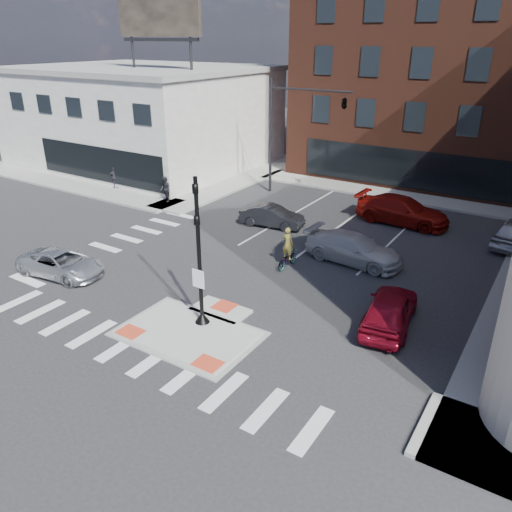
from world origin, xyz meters
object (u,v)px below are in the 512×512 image
Objects in this scene: red_sedan at (390,309)px; bg_car_red at (402,210)px; white_pickup at (354,248)px; pedestrian_b at (115,178)px; silver_suv at (61,264)px; cyclist at (287,254)px; bg_car_dark at (272,216)px; pedestrian_a at (165,189)px.

red_sedan is 0.78× the size of bg_car_red.
white_pickup is 3.18× the size of pedestrian_b.
silver_suv is 14.73m from pedestrian_b.
pedestrian_b reaches higher than red_sedan.
cyclist is (-2.52, -2.41, -0.02)m from white_pickup.
silver_suv is at bearing 7.08° from red_sedan.
bg_car_dark is 2.44× the size of pedestrian_b.
bg_car_dark is 8.06m from bg_car_red.
red_sedan is 0.87× the size of white_pickup.
white_pickup is at bearing 179.85° from bg_car_red.
cyclist is 1.32× the size of pedestrian_b.
bg_car_red is 3.55× the size of pedestrian_b.
cyclist is at bearing 138.02° from white_pickup.
red_sedan is 6.23m from white_pickup.
red_sedan is at bearing 158.72° from cyclist.
white_pickup is (11.25, 9.11, 0.13)m from silver_suv.
cyclist is (-6.15, 2.65, -0.04)m from red_sedan.
red_sedan reaches higher than bg_car_dark.
bg_car_red is (-3.37, 12.09, 0.07)m from red_sedan.
pedestrian_b is at bearing 104.22° from bg_car_red.
pedestrian_b reaches higher than silver_suv.
bg_car_red is at bearing -42.78° from silver_suv.
silver_suv is 2.74× the size of pedestrian_b.
cyclist reaches higher than pedestrian_a.
silver_suv is 2.07× the size of cyclist.
red_sedan is 1.13× the size of bg_car_dark.
silver_suv is at bearing 146.48° from bg_car_red.
silver_suv is 15.42m from red_sedan.
bg_car_red reaches higher than silver_suv.
pedestrian_a reaches higher than white_pickup.
pedestrian_a is at bearing 110.16° from bg_car_red.
bg_car_red is at bearing 48.66° from pedestrian_a.
bg_car_red reaches higher than red_sedan.
pedestrian_b reaches higher than bg_car_red.
bg_car_dark is at bearing 31.30° from pedestrian_a.
red_sedan is at bearing -50.34° from pedestrian_b.
silver_suv is 0.99× the size of red_sedan.
white_pickup is 14.86m from pedestrian_a.
white_pickup is 1.30× the size of bg_car_dark.
white_pickup is (-3.63, 5.07, -0.01)m from red_sedan.
red_sedan is at bearing -82.08° from silver_suv.
bg_car_dark is at bearing -49.41° from cyclist.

